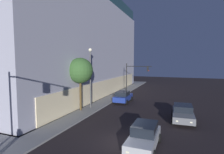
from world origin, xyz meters
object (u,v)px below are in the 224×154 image
at_px(traffic_light_far_corner, 135,73).
at_px(street_lamp_sidewalk, 90,71).
at_px(car_grey, 183,113).
at_px(car_blue, 123,97).
at_px(modern_building, 54,44).
at_px(sidewalk_tree, 80,71).
at_px(car_silver, 144,136).

height_order(traffic_light_far_corner, street_lamp_sidewalk, street_lamp_sidewalk).
distance_m(street_lamp_sidewalk, car_grey, 11.80).
bearing_deg(car_blue, car_grey, -125.10).
xyz_separation_m(traffic_light_far_corner, car_blue, (-9.62, -0.60, -2.98)).
xyz_separation_m(modern_building, sidewalk_tree, (-10.00, -11.66, -4.42)).
relative_size(traffic_light_far_corner, street_lamp_sidewalk, 0.73).
distance_m(traffic_light_far_corner, sidewalk_tree, 16.39).
bearing_deg(sidewalk_tree, street_lamp_sidewalk, -26.30).
distance_m(modern_building, traffic_light_far_corner, 16.65).
xyz_separation_m(sidewalk_tree, car_silver, (-6.65, -9.10, -4.14)).
xyz_separation_m(modern_building, car_grey, (-9.35, -23.36, -8.59)).
distance_m(modern_building, sidewalk_tree, 15.99).
relative_size(street_lamp_sidewalk, sidewalk_tree, 1.19).
bearing_deg(traffic_light_far_corner, car_grey, -150.05).
distance_m(modern_building, car_blue, 17.67).
height_order(traffic_light_far_corner, car_blue, traffic_light_far_corner).
height_order(sidewalk_tree, car_blue, sidewalk_tree).
relative_size(car_silver, car_grey, 0.93).
height_order(modern_building, traffic_light_far_corner, modern_building).
xyz_separation_m(street_lamp_sidewalk, car_silver, (-8.01, -8.43, -4.11)).
distance_m(street_lamp_sidewalk, car_silver, 12.33).
bearing_deg(modern_building, street_lamp_sidewalk, -125.05).
bearing_deg(car_silver, modern_building, 51.25).
relative_size(traffic_light_far_corner, sidewalk_tree, 0.86).
relative_size(traffic_light_far_corner, car_grey, 1.16).
bearing_deg(sidewalk_tree, car_blue, -27.65).
distance_m(sidewalk_tree, car_blue, 8.42).
height_order(modern_building, car_silver, modern_building).
distance_m(modern_building, car_grey, 26.59).
distance_m(street_lamp_sidewalk, sidewalk_tree, 1.51).
bearing_deg(car_blue, traffic_light_far_corner, 3.57).
bearing_deg(sidewalk_tree, car_grey, -86.78).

